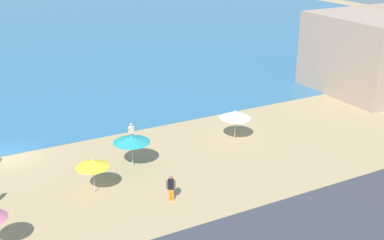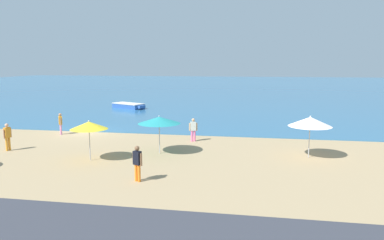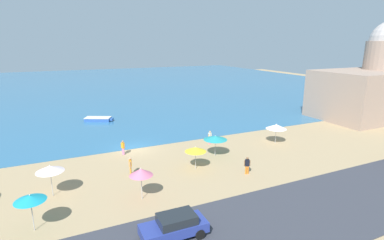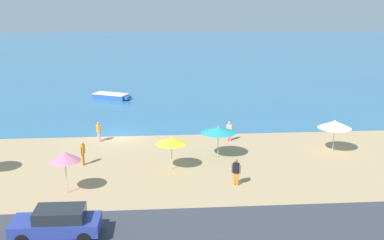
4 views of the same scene
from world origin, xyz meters
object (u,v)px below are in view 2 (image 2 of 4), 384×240
object	(u,v)px
beach_umbrella_5	(89,125)
bather_3	(137,162)
bather_4	(7,135)
bather_2	(193,129)
bather_1	(60,123)
beach_umbrella_6	(159,120)
beach_umbrella_1	(310,122)
skiff_nearshore	(129,106)

from	to	relation	value
beach_umbrella_5	bather_3	distance (m)	4.92
bather_4	bather_2	bearing A→B (deg)	23.49
beach_umbrella_5	bather_4	distance (m)	6.12
bather_1	bather_3	world-z (taller)	bather_3
beach_umbrella_5	beach_umbrella_6	world-z (taller)	beach_umbrella_6
bather_2	beach_umbrella_6	bearing A→B (deg)	-110.35
beach_umbrella_6	bather_4	size ratio (longest dim) A/B	1.48
beach_umbrella_1	beach_umbrella_5	size ratio (longest dim) A/B	1.08
beach_umbrella_1	beach_umbrella_5	distance (m)	12.15
skiff_nearshore	beach_umbrella_6	bearing A→B (deg)	-65.71
beach_umbrella_5	bather_4	bearing A→B (deg)	168.06
bather_1	skiff_nearshore	world-z (taller)	bather_1
bather_2	skiff_nearshore	xyz separation A→B (m)	(-10.43, 16.40, -0.54)
bather_4	beach_umbrella_1	bearing A→B (deg)	4.75
bather_4	skiff_nearshore	size ratio (longest dim) A/B	0.39
skiff_nearshore	beach_umbrella_5	bearing A→B (deg)	-75.56
beach_umbrella_5	bather_1	size ratio (longest dim) A/B	1.39
beach_umbrella_5	bather_1	world-z (taller)	beach_umbrella_5
skiff_nearshore	bather_2	bearing A→B (deg)	-57.55
beach_umbrella_1	beach_umbrella_5	xyz separation A→B (m)	(-11.84, -2.72, -0.11)
bather_2	bather_3	xyz separation A→B (m)	(-0.98, -8.91, 0.04)
bather_2	bather_3	bearing A→B (deg)	-96.28
bather_4	skiff_nearshore	world-z (taller)	bather_4
bather_2	bather_3	size ratio (longest dim) A/B	0.96
beach_umbrella_5	skiff_nearshore	xyz separation A→B (m)	(-5.73, 22.26, -1.60)
beach_umbrella_1	beach_umbrella_6	world-z (taller)	beach_umbrella_1
bather_2	bather_4	bearing A→B (deg)	-156.51
beach_umbrella_5	beach_umbrella_6	size ratio (longest dim) A/B	0.89
beach_umbrella_6	bather_3	world-z (taller)	beach_umbrella_6
beach_umbrella_6	bather_4	world-z (taller)	beach_umbrella_6
beach_umbrella_6	bather_2	distance (m)	4.08
skiff_nearshore	beach_umbrella_1	bearing A→B (deg)	-48.03
beach_umbrella_5	bather_3	xyz separation A→B (m)	(3.72, -3.05, -1.02)
bather_2	bather_4	size ratio (longest dim) A/B	0.95
beach_umbrella_5	bather_4	size ratio (longest dim) A/B	1.32
beach_umbrella_5	beach_umbrella_6	distance (m)	3.98
bather_1	skiff_nearshore	size ratio (longest dim) A/B	0.37
beach_umbrella_1	beach_umbrella_6	xyz separation A→B (m)	(-8.51, -0.55, -0.07)
beach_umbrella_5	skiff_nearshore	size ratio (longest dim) A/B	0.51
beach_umbrella_5	beach_umbrella_1	bearing A→B (deg)	12.95
bather_3	beach_umbrella_6	bearing A→B (deg)	94.21
beach_umbrella_1	beach_umbrella_6	bearing A→B (deg)	-176.32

